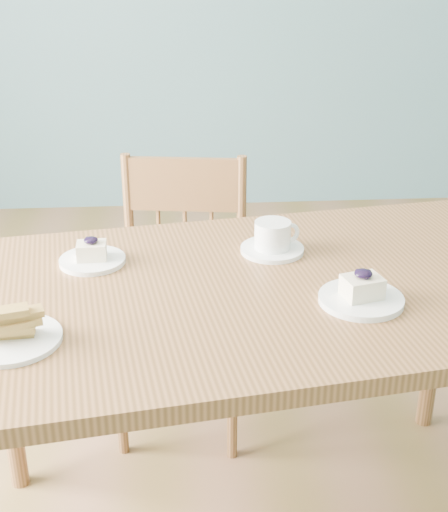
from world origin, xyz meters
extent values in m
cube|color=#925E37|center=(-0.30, -0.03, 0.73)|extent=(1.51, 1.01, 0.04)
cylinder|color=#925E37|center=(-0.99, 0.21, 0.36)|extent=(0.05, 0.05, 0.71)
cylinder|color=#925E37|center=(0.28, 0.41, 0.36)|extent=(0.05, 0.05, 0.71)
cube|color=#925E37|center=(-0.50, 0.47, 0.40)|extent=(0.44, 0.42, 0.04)
cylinder|color=#925E37|center=(-0.69, 0.33, 0.19)|extent=(0.03, 0.03, 0.38)
cylinder|color=#925E37|center=(-0.36, 0.29, 0.19)|extent=(0.03, 0.03, 0.38)
cylinder|color=#925E37|center=(-0.65, 0.64, 0.19)|extent=(0.03, 0.03, 0.38)
cylinder|color=#925E37|center=(-0.32, 0.60, 0.19)|extent=(0.03, 0.03, 0.38)
cylinder|color=#925E37|center=(-0.66, 0.66, 0.64)|extent=(0.03, 0.03, 0.44)
cylinder|color=#925E37|center=(-0.31, 0.61, 0.64)|extent=(0.03, 0.03, 0.44)
cube|color=#925E37|center=(-0.48, 0.63, 0.76)|extent=(0.34, 0.07, 0.17)
cylinder|color=#925E37|center=(-0.56, 0.64, 0.55)|extent=(0.01, 0.01, 0.26)
cylinder|color=#925E37|center=(-0.48, 0.63, 0.55)|extent=(0.01, 0.01, 0.26)
cylinder|color=#925E37|center=(-0.40, 0.62, 0.55)|extent=(0.01, 0.01, 0.26)
cylinder|color=white|center=(-0.12, -0.13, 0.76)|extent=(0.18, 0.18, 0.01)
cube|color=#FFEAC3|center=(-0.12, -0.13, 0.79)|extent=(0.09, 0.08, 0.05)
ellipsoid|color=black|center=(-0.12, -0.13, 0.82)|extent=(0.04, 0.04, 0.02)
sphere|color=black|center=(-0.11, -0.13, 0.82)|extent=(0.02, 0.02, 0.02)
sphere|color=black|center=(-0.13, -0.12, 0.82)|extent=(0.02, 0.02, 0.02)
sphere|color=black|center=(-0.12, -0.14, 0.82)|extent=(0.02, 0.02, 0.02)
cylinder|color=white|center=(-0.71, 0.11, 0.76)|extent=(0.16, 0.16, 0.01)
cube|color=#FFEAC3|center=(-0.71, 0.11, 0.78)|extent=(0.07, 0.06, 0.04)
ellipsoid|color=black|center=(-0.71, 0.11, 0.81)|extent=(0.03, 0.03, 0.01)
sphere|color=black|center=(-0.70, 0.11, 0.81)|extent=(0.01, 0.01, 0.01)
sphere|color=black|center=(-0.72, 0.12, 0.81)|extent=(0.01, 0.01, 0.01)
sphere|color=black|center=(-0.71, 0.10, 0.81)|extent=(0.01, 0.01, 0.01)
cylinder|color=white|center=(-0.27, 0.14, 0.76)|extent=(0.16, 0.16, 0.01)
cylinder|color=white|center=(-0.27, 0.14, 0.80)|extent=(0.11, 0.11, 0.07)
cylinder|color=olive|center=(-0.27, 0.14, 0.82)|extent=(0.08, 0.08, 0.00)
torus|color=white|center=(-0.23, 0.15, 0.80)|extent=(0.05, 0.02, 0.05)
cylinder|color=white|center=(-0.83, -0.24, 0.76)|extent=(0.19, 0.19, 0.01)
camera|label=1|loc=(-0.51, -1.44, 1.48)|focal=50.00mm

